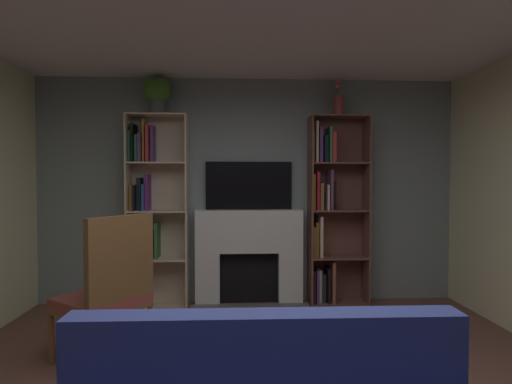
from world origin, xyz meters
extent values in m
cube|color=gray|center=(0.00, 2.72, 1.34)|extent=(5.11, 0.06, 2.68)
cube|color=white|center=(-0.49, 2.58, 0.31)|extent=(0.28, 0.22, 0.61)
cube|color=white|center=(0.49, 2.58, 0.31)|extent=(0.28, 0.22, 0.61)
cube|color=white|center=(0.00, 2.58, 0.87)|extent=(1.26, 0.22, 0.50)
cube|color=black|center=(0.00, 2.65, 0.31)|extent=(0.69, 0.08, 0.61)
cube|color=#605A53|center=(0.00, 2.32, 0.01)|extent=(1.36, 0.30, 0.03)
cube|color=black|center=(0.00, 2.66, 1.40)|extent=(1.03, 0.06, 0.57)
cube|color=beige|center=(-1.39, 2.53, 1.11)|extent=(0.02, 0.32, 2.22)
cube|color=beige|center=(-0.72, 2.53, 1.11)|extent=(0.02, 0.32, 2.22)
cube|color=beige|center=(-1.06, 2.68, 1.11)|extent=(0.69, 0.02, 2.22)
cube|color=beige|center=(-1.06, 2.53, 0.01)|extent=(0.65, 0.32, 0.02)
cube|color=brown|center=(-1.36, 2.57, 0.24)|extent=(0.03, 0.21, 0.45)
cube|color=olive|center=(-1.31, 2.57, 0.24)|extent=(0.03, 0.21, 0.44)
cube|color=black|center=(-1.27, 2.57, 0.22)|extent=(0.03, 0.20, 0.41)
cube|color=beige|center=(-1.22, 2.56, 0.19)|extent=(0.04, 0.22, 0.34)
cube|color=brown|center=(-1.18, 2.56, 0.21)|extent=(0.04, 0.23, 0.38)
cube|color=beige|center=(-1.06, 2.53, 0.56)|extent=(0.65, 0.32, 0.02)
cube|color=#325292|center=(-1.36, 2.54, 0.75)|extent=(0.02, 0.27, 0.36)
cube|color=olive|center=(-1.31, 2.56, 0.77)|extent=(0.04, 0.23, 0.42)
cube|color=olive|center=(-1.26, 2.58, 0.72)|extent=(0.03, 0.19, 0.32)
cube|color=brown|center=(-1.23, 2.54, 0.75)|extent=(0.03, 0.27, 0.37)
cube|color=black|center=(-1.18, 2.54, 0.78)|extent=(0.04, 0.27, 0.42)
cube|color=#357243|center=(-1.12, 2.57, 0.72)|extent=(0.03, 0.21, 0.31)
cube|color=#37653B|center=(-1.07, 2.56, 0.77)|extent=(0.04, 0.24, 0.41)
cube|color=beige|center=(-1.06, 2.53, 1.11)|extent=(0.65, 0.32, 0.02)
cube|color=olive|center=(-1.35, 2.57, 1.27)|extent=(0.04, 0.21, 0.29)
cube|color=black|center=(-1.32, 2.54, 1.27)|extent=(0.02, 0.26, 0.29)
cube|color=black|center=(-1.27, 2.58, 1.31)|extent=(0.04, 0.18, 0.38)
cube|color=#2F5189|center=(-1.22, 2.58, 1.27)|extent=(0.04, 0.18, 0.30)
cube|color=#65287B|center=(-1.18, 2.58, 1.33)|extent=(0.04, 0.20, 0.41)
cube|color=beige|center=(-1.06, 2.53, 1.67)|extent=(0.65, 0.32, 0.02)
cube|color=#2A684C|center=(-1.36, 2.55, 1.85)|extent=(0.02, 0.24, 0.35)
cube|color=black|center=(-1.33, 2.54, 1.90)|extent=(0.03, 0.27, 0.44)
cube|color=#1F7645|center=(-1.29, 2.55, 1.83)|extent=(0.03, 0.24, 0.31)
cube|color=#5F3172|center=(-1.25, 2.54, 1.84)|extent=(0.03, 0.26, 0.33)
cube|color=#A4782B|center=(-1.21, 2.56, 1.92)|extent=(0.02, 0.23, 0.48)
cube|color=#B73337|center=(-1.16, 2.55, 1.89)|extent=(0.03, 0.24, 0.42)
cube|color=#5D3D7A|center=(-1.12, 2.58, 1.89)|extent=(0.03, 0.20, 0.42)
cube|color=beige|center=(-1.06, 2.53, 2.22)|extent=(0.65, 0.32, 0.02)
cube|color=brown|center=(0.72, 2.53, 1.11)|extent=(0.02, 0.33, 2.22)
cube|color=brown|center=(1.39, 2.53, 1.11)|extent=(0.02, 0.33, 2.22)
cube|color=brown|center=(1.06, 2.68, 1.11)|extent=(0.69, 0.02, 2.22)
cube|color=brown|center=(1.06, 2.53, 0.01)|extent=(0.65, 0.33, 0.02)
cube|color=black|center=(0.76, 2.55, 0.21)|extent=(0.03, 0.26, 0.39)
cube|color=#5C3B77|center=(0.80, 2.55, 0.22)|extent=(0.03, 0.24, 0.40)
cube|color=beige|center=(0.84, 2.58, 0.21)|extent=(0.03, 0.19, 0.38)
cube|color=#1C2728|center=(0.88, 2.58, 0.19)|extent=(0.04, 0.19, 0.34)
cube|color=black|center=(0.94, 2.56, 0.22)|extent=(0.04, 0.23, 0.41)
cube|color=brown|center=(0.99, 2.55, 0.26)|extent=(0.04, 0.26, 0.49)
cube|color=brown|center=(1.06, 2.53, 0.56)|extent=(0.65, 0.33, 0.02)
cube|color=brown|center=(0.76, 2.54, 0.74)|extent=(0.03, 0.27, 0.36)
cube|color=olive|center=(0.80, 2.57, 0.77)|extent=(0.03, 0.20, 0.41)
cube|color=beige|center=(0.84, 2.55, 0.80)|extent=(0.03, 0.26, 0.47)
cube|color=brown|center=(1.06, 2.53, 1.11)|extent=(0.65, 0.33, 0.02)
cube|color=olive|center=(0.76, 2.57, 1.33)|extent=(0.03, 0.21, 0.42)
cube|color=#B12533|center=(0.81, 2.56, 1.34)|extent=(0.03, 0.22, 0.45)
cube|color=brown|center=(0.84, 2.55, 1.28)|extent=(0.04, 0.25, 0.32)
cube|color=black|center=(0.88, 2.57, 1.28)|extent=(0.02, 0.20, 0.33)
cube|color=beige|center=(0.92, 2.54, 1.27)|extent=(0.02, 0.27, 0.30)
cube|color=#623C67|center=(0.96, 2.54, 1.35)|extent=(0.03, 0.27, 0.47)
cube|color=black|center=(1.00, 2.58, 1.29)|extent=(0.04, 0.19, 0.34)
cube|color=brown|center=(1.06, 2.53, 1.67)|extent=(0.65, 0.33, 0.02)
cube|color=olive|center=(0.75, 2.57, 1.87)|extent=(0.02, 0.20, 0.38)
cube|color=beige|center=(0.79, 2.55, 1.92)|extent=(0.03, 0.25, 0.48)
cube|color=#512C6F|center=(0.83, 2.56, 1.88)|extent=(0.04, 0.24, 0.41)
cube|color=black|center=(0.90, 2.56, 1.83)|extent=(0.04, 0.24, 0.31)
cube|color=#3A7854|center=(0.94, 2.55, 1.88)|extent=(0.03, 0.25, 0.42)
cube|color=#BE342E|center=(0.98, 2.54, 1.85)|extent=(0.04, 0.27, 0.35)
cube|color=brown|center=(1.06, 2.53, 2.22)|extent=(0.65, 0.33, 0.02)
cylinder|color=#535954|center=(-1.06, 2.54, 2.30)|extent=(0.19, 0.19, 0.15)
sphere|color=#437F29|center=(-1.06, 2.54, 2.50)|extent=(0.31, 0.31, 0.31)
cylinder|color=#913B40|center=(1.06, 2.54, 2.35)|extent=(0.13, 0.13, 0.24)
cylinder|color=#4C7F3F|center=(1.06, 2.57, 2.55)|extent=(0.01, 0.01, 0.17)
sphere|color=#E06E87|center=(1.06, 2.57, 2.63)|extent=(0.05, 0.05, 0.05)
cylinder|color=#4C7F3F|center=(1.03, 2.55, 2.55)|extent=(0.01, 0.01, 0.16)
sphere|color=#E06E87|center=(1.03, 2.55, 2.63)|extent=(0.05, 0.05, 0.05)
cylinder|color=#4C7F3F|center=(1.05, 2.54, 2.52)|extent=(0.01, 0.01, 0.11)
sphere|color=#E06E87|center=(1.05, 2.54, 2.57)|extent=(0.06, 0.06, 0.06)
cube|color=#4050A5|center=(-0.05, -0.58, 0.68)|extent=(1.71, 0.18, 0.45)
cylinder|color=brown|center=(-1.24, 0.74, 0.22)|extent=(0.04, 0.04, 0.45)
cylinder|color=brown|center=(-0.90, 1.20, 0.22)|extent=(0.04, 0.04, 0.45)
cylinder|color=brown|center=(-1.65, 1.05, 0.22)|extent=(0.04, 0.04, 0.45)
cylinder|color=brown|center=(-1.31, 1.51, 0.22)|extent=(0.04, 0.04, 0.45)
cube|color=#9B4740|center=(-1.27, 1.12, 0.49)|extent=(0.82, 0.83, 0.08)
cube|color=brown|center=(-1.27, 1.12, 0.43)|extent=(0.82, 0.83, 0.04)
cube|color=brown|center=(-1.08, 0.98, 0.82)|extent=(0.42, 0.53, 0.75)
camera|label=1|loc=(-0.19, -2.37, 1.49)|focal=29.47mm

